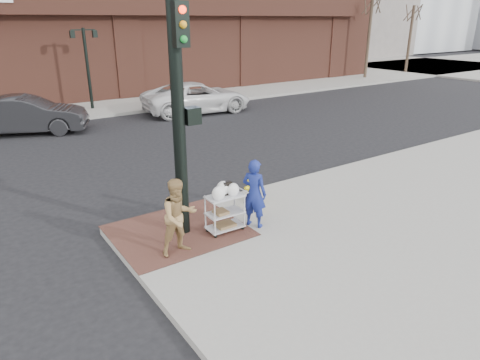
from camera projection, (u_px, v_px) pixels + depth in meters
ground at (223, 246)px, 9.14m from camera, size 220.00×220.00×0.00m
sidewalk_far at (154, 70)px, 40.42m from camera, size 65.00×36.00×0.15m
brick_curb_ramp at (178, 230)px, 9.46m from camera, size 2.80×2.40×0.01m
bare_tree_b at (414, 3)px, 36.09m from camera, size 1.80×1.80×6.70m
lamp_post at (87, 60)px, 21.62m from camera, size 1.32×0.22×4.00m
traffic_signal_pole at (180, 111)px, 8.49m from camera, size 0.61×0.51×5.00m
woman_blue at (254, 193)px, 9.44m from camera, size 0.60×0.68×1.57m
pedestrian_tan at (179, 217)px, 8.32m from camera, size 0.78×0.62×1.56m
sedan_dark at (26, 115)px, 17.86m from camera, size 5.07×3.40×1.58m
minivan_white at (197, 98)px, 21.93m from camera, size 5.80×3.11×1.55m
utility_cart at (225, 209)px, 9.29m from camera, size 0.83×0.48×1.13m
fire_hydrant at (251, 187)px, 10.84m from camera, size 0.36×0.25×0.77m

